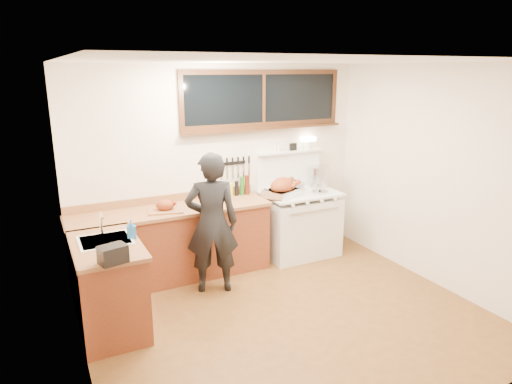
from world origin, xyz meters
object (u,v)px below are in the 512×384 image
vintage_stove (299,222)px  man (212,223)px  cutting_board (166,207)px  roast_turkey (283,189)px

vintage_stove → man: (-1.48, -0.49, 0.36)m
vintage_stove → man: size_ratio=0.97×
vintage_stove → cutting_board: vintage_stove is taller
roast_turkey → man: bearing=-160.9°
man → roast_turkey: (1.16, 0.40, 0.18)m
roast_turkey → vintage_stove: bearing=14.8°
vintage_stove → man: bearing=-161.8°
cutting_board → roast_turkey: size_ratio=0.82×
man → roast_turkey: bearing=19.1°
man → vintage_stove: bearing=18.2°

